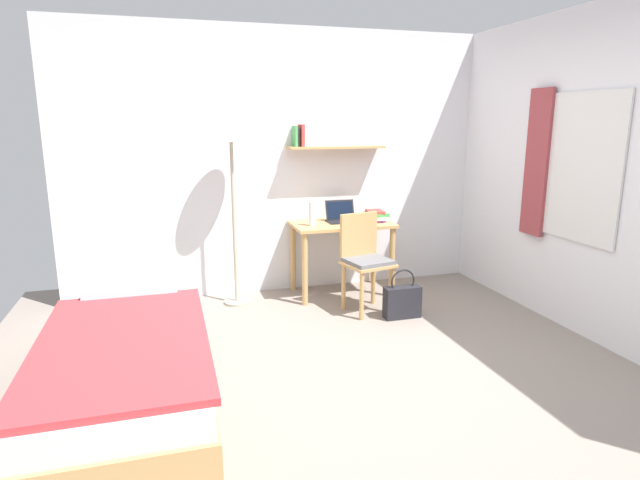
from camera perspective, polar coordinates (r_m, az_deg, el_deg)
ground_plane at (r=3.76m, az=3.94°, el=-14.32°), size 5.28×5.28×0.00m
wall_back at (r=5.31m, az=-3.45°, el=8.35°), size 4.40×0.27×2.60m
wall_right at (r=4.52m, az=29.08°, el=6.00°), size 0.10×4.40×2.60m
bed at (r=3.52m, az=-20.21°, el=-12.83°), size 0.96×2.04×0.54m
desk at (r=5.23m, az=2.37°, el=0.39°), size 0.98×0.58×0.73m
desk_chair at (r=4.80m, az=4.91°, el=-1.91°), size 0.47×0.45×0.89m
standing_lamp at (r=4.86m, az=-9.65°, el=10.61°), size 0.37×0.37×1.76m
laptop at (r=5.26m, az=2.31°, el=2.61°), size 0.30×0.22×0.21m
water_bottle at (r=5.03m, az=-0.89°, el=2.86°), size 0.06×0.06×0.23m
book_stack at (r=5.29m, az=6.09°, el=2.65°), size 0.21×0.25×0.11m
handbag at (r=4.74m, az=8.92°, el=-6.55°), size 0.33×0.12×0.45m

